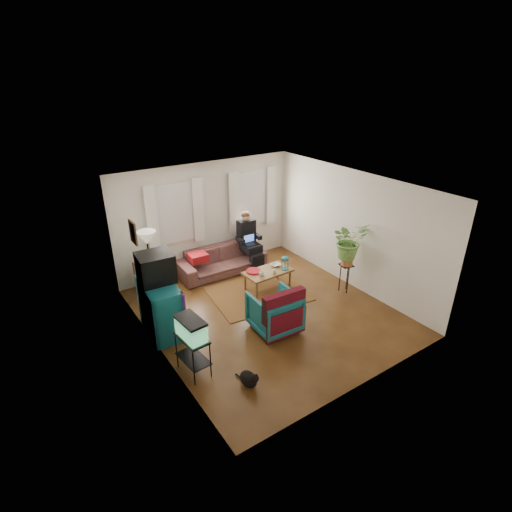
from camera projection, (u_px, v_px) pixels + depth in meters
floor at (267, 312)px, 8.10m from camera, size 4.50×5.00×0.01m
ceiling at (269, 187)px, 6.99m from camera, size 4.50×5.00×0.01m
wall_back at (207, 217)px, 9.43m from camera, size 4.50×0.01×2.60m
wall_front at (369, 315)px, 5.67m from camera, size 4.50×0.01×2.60m
wall_left at (154, 287)px, 6.41m from camera, size 0.01×5.00×2.60m
wall_right at (352, 230)px, 8.68m from camera, size 0.01×5.00×2.60m
window_left at (174, 213)px, 8.90m from camera, size 1.08×0.04×1.38m
window_right at (251, 198)px, 9.94m from camera, size 1.08×0.04×1.38m
curtains_left at (176, 214)px, 8.84m from camera, size 1.36×0.06×1.50m
curtains_right at (253, 199)px, 9.88m from camera, size 1.36×0.06×1.50m
picture_frame at (133, 232)px, 6.79m from camera, size 0.04×0.32×0.40m
area_rug at (258, 293)px, 8.76m from camera, size 2.19×1.84×0.01m
sofa at (221, 257)px, 9.52m from camera, size 2.12×0.89×0.82m
seated_person at (248, 242)px, 9.80m from camera, size 0.54×0.66×1.25m
side_table at (152, 278)px, 8.60m from camera, size 0.64×0.64×0.77m
table_lamp at (148, 248)px, 8.29m from camera, size 0.48×0.48×0.71m
dresser at (160, 307)px, 7.33m from camera, size 0.64×1.15×1.00m
crt_tv at (155, 268)px, 7.10m from camera, size 0.65×0.60×0.53m
aquarium_stand at (193, 355)px, 6.36m from camera, size 0.39×0.63×0.68m
aquarium at (191, 328)px, 6.14m from camera, size 0.35×0.58×0.36m
black_cat at (248, 378)px, 6.16m from camera, size 0.28×0.39×0.30m
armchair at (274, 310)px, 7.41m from camera, size 0.85×0.80×0.84m
serape_throw at (284, 310)px, 7.08m from camera, size 0.85×0.24×0.69m
coffee_table at (268, 279)px, 8.89m from camera, size 1.07×0.60×0.44m
cup_a at (262, 274)px, 8.58m from camera, size 0.12×0.12×0.09m
cup_b at (274, 271)px, 8.68m from camera, size 0.10×0.10×0.09m
bowl at (275, 265)px, 9.01m from camera, size 0.21×0.21×0.05m
snack_tray at (254, 271)px, 8.75m from camera, size 0.33×0.33×0.04m
birdcage at (285, 263)px, 8.82m from camera, size 0.18×0.18×0.31m
plant_stand at (345, 278)px, 8.74m from camera, size 0.32×0.32×0.65m
potted_plant at (348, 246)px, 8.41m from camera, size 0.84×0.76×0.82m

